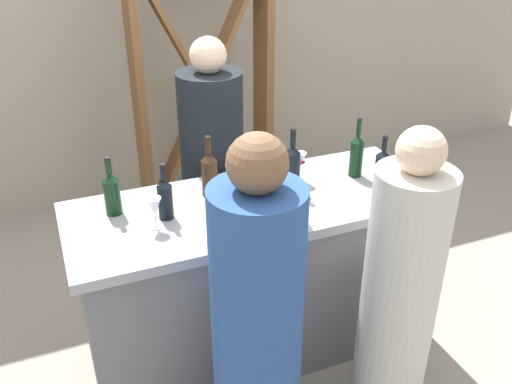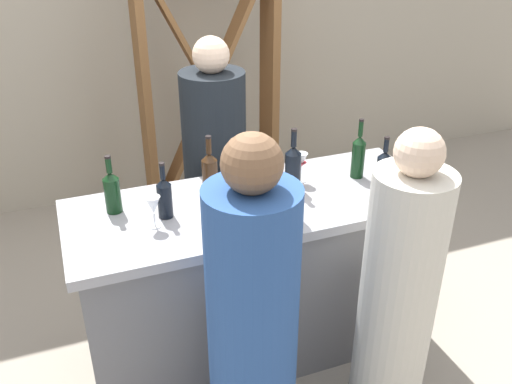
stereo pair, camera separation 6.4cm
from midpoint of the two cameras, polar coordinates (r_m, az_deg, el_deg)
The scene contains 18 objects.
ground_plane at distance 3.31m, azimuth -0.57°, elevation -15.40°, with size 12.00×12.00×0.00m, color #9E9384.
back_wall at distance 4.61m, azimuth -11.32°, elevation 16.49°, with size 8.00×0.10×2.80m, color #B2A893.
bar_counter at distance 3.01m, azimuth -0.61°, elevation -8.77°, with size 1.87×0.72×0.95m.
wine_rack at distance 4.25m, azimuth -5.85°, elevation 10.32°, with size 1.04×0.28×2.00m.
wine_bottle_leftmost_dark_green at distance 2.69m, azimuth -15.31°, elevation -0.08°, with size 0.08×0.08×0.29m.
wine_bottle_second_left_near_black at distance 2.60m, azimuth -10.06°, elevation -0.60°, with size 0.07×0.07×0.28m.
wine_bottle_center_amber_brown at distance 2.76m, azimuth -5.49°, elevation 1.92°, with size 0.08×0.08×0.32m.
wine_bottle_second_right_near_black at distance 2.82m, azimuth 3.11°, elevation 2.67°, with size 0.08×0.08×0.33m.
wine_bottle_rightmost_dark_green at distance 3.00m, azimuth 9.73°, elevation 3.86°, with size 0.07×0.07×0.33m.
wine_bottle_far_right_near_black at distance 2.93m, azimuth 12.27°, elevation 2.58°, with size 0.07×0.07×0.28m.
wine_glass_near_left at distance 2.85m, azimuth 15.54°, elevation 1.32°, with size 0.07×0.07×0.15m.
wine_glass_near_center at distance 2.42m, azimuth -4.28°, elevation -2.09°, with size 0.07×0.07×0.17m.
wine_glass_near_right at distance 2.53m, azimuth -11.18°, elevation -1.58°, with size 0.07×0.07×0.15m.
wine_glass_far_left at distance 2.91m, azimuth 3.94°, elevation 3.19°, with size 0.07×0.07×0.16m.
water_pitcher at distance 2.56m, azimuth 2.82°, elevation -0.96°, with size 0.10×0.10×0.18m.
person_left_guest at distance 2.31m, azimuth -0.70°, elevation -13.96°, with size 0.39×0.39×1.58m.
person_center_guest at distance 2.60m, azimuth 13.86°, elevation -10.40°, with size 0.42×0.42×1.51m.
person_right_guest at distance 3.35m, azimuth -4.97°, elevation 0.82°, with size 0.37×0.37×1.63m.
Camera 1 is at (-0.92, -2.23, 2.27)m, focal length 38.76 mm.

